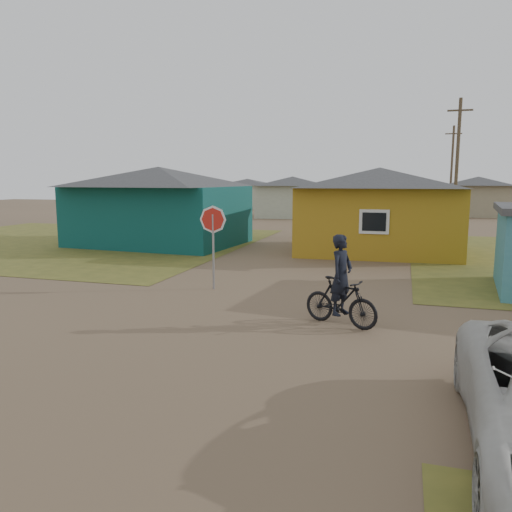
# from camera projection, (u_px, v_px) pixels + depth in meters

# --- Properties ---
(ground) EXTENTS (120.00, 120.00, 0.00)m
(ground) POSITION_uv_depth(u_px,v_px,m) (224.00, 335.00, 10.89)
(ground) COLOR brown
(grass_nw) EXTENTS (20.00, 18.00, 0.00)m
(grass_nw) POSITION_uv_depth(u_px,v_px,m) (65.00, 241.00, 27.15)
(grass_nw) COLOR olive
(grass_nw) RESTS_ON ground
(house_teal) EXTENTS (8.93, 7.08, 4.00)m
(house_teal) POSITION_uv_depth(u_px,v_px,m) (159.00, 205.00, 25.76)
(house_teal) COLOR #0B3E3D
(house_teal) RESTS_ON ground
(house_yellow) EXTENTS (7.72, 6.76, 3.90)m
(house_yellow) POSITION_uv_depth(u_px,v_px,m) (378.00, 209.00, 23.14)
(house_yellow) COLOR #AA7F1A
(house_yellow) RESTS_ON ground
(house_pale_west) EXTENTS (7.04, 6.15, 3.60)m
(house_pale_west) POSITION_uv_depth(u_px,v_px,m) (292.00, 196.00, 44.50)
(house_pale_west) COLOR #B3BBA1
(house_pale_west) RESTS_ON ground
(house_beige_east) EXTENTS (6.95, 6.05, 3.60)m
(house_beige_east) POSITION_uv_depth(u_px,v_px,m) (477.00, 196.00, 45.67)
(house_beige_east) COLOR gray
(house_beige_east) RESTS_ON ground
(house_pale_north) EXTENTS (6.28, 5.81, 3.40)m
(house_pale_north) POSITION_uv_depth(u_px,v_px,m) (248.00, 193.00, 58.14)
(house_pale_north) COLOR #B3BBA1
(house_pale_north) RESTS_ON ground
(utility_pole_near) EXTENTS (1.40, 0.20, 8.00)m
(utility_pole_near) POSITION_uv_depth(u_px,v_px,m) (457.00, 166.00, 29.26)
(utility_pole_near) COLOR brown
(utility_pole_near) RESTS_ON ground
(utility_pole_far) EXTENTS (1.40, 0.20, 8.00)m
(utility_pole_far) POSITION_uv_depth(u_px,v_px,m) (451.00, 170.00, 44.13)
(utility_pole_far) COLOR brown
(utility_pole_far) RESTS_ON ground
(stop_sign) EXTENTS (0.80, 0.35, 2.58)m
(stop_sign) POSITION_uv_depth(u_px,v_px,m) (213.00, 228.00, 15.17)
(stop_sign) COLOR gray
(stop_sign) RESTS_ON ground
(cyclist) EXTENTS (1.94, 1.23, 2.13)m
(cyclist) POSITION_uv_depth(u_px,v_px,m) (341.00, 293.00, 11.51)
(cyclist) COLOR black
(cyclist) RESTS_ON ground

